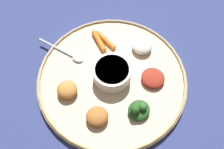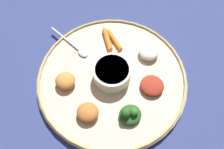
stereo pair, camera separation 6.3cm
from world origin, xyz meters
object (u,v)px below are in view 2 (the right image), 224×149
center_bowl (112,73)px  carrot_near_spoon (114,39)px  spoon (75,46)px  greens_pile (130,114)px  carrot_outer (107,38)px

center_bowl → carrot_near_spoon: size_ratio=1.14×
spoon → carrot_near_spoon: carrot_near_spoon is taller
spoon → greens_pile: (-0.05, 0.27, 0.01)m
carrot_near_spoon → carrot_outer: 0.02m
carrot_near_spoon → greens_pile: bearing=73.7°
center_bowl → carrot_near_spoon: 0.13m
center_bowl → spoon: (0.06, -0.14, -0.02)m
spoon → carrot_near_spoon: 0.12m
center_bowl → carrot_outer: size_ratio=1.16×
center_bowl → greens_pile: (0.01, 0.12, -0.01)m
greens_pile → carrot_outer: bearing=-101.8°
center_bowl → carrot_outer: (-0.04, -0.13, -0.02)m
spoon → center_bowl: bearing=112.0°
spoon → carrot_outer: 0.10m
center_bowl → carrot_outer: 0.13m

